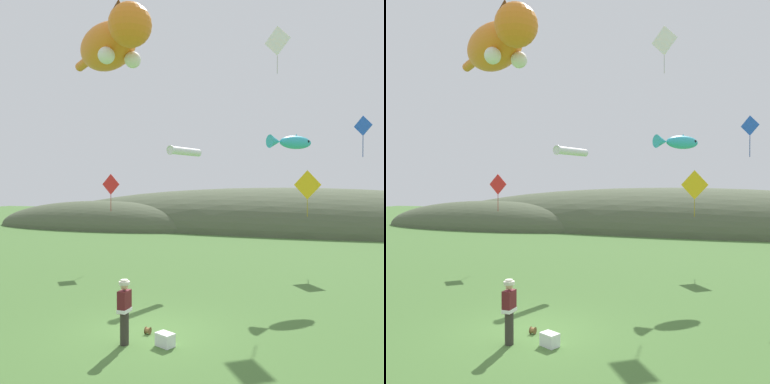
{
  "view_description": "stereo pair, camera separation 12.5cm",
  "coord_description": "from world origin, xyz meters",
  "views": [
    {
      "loc": [
        5.35,
        -11.27,
        4.34
      ],
      "look_at": [
        0.0,
        4.0,
        4.07
      ],
      "focal_mm": 40.0,
      "sensor_mm": 36.0,
      "label": 1
    },
    {
      "loc": [
        5.47,
        -11.22,
        4.34
      ],
      "look_at": [
        0.0,
        4.0,
        4.07
      ],
      "focal_mm": 40.0,
      "sensor_mm": 36.0,
      "label": 2
    }
  ],
  "objects": [
    {
      "name": "kite_tube_streamer",
      "position": [
        -1.67,
        7.7,
        5.93
      ],
      "size": [
        1.01,
        2.31,
        0.44
      ],
      "color": "white"
    },
    {
      "name": "picnic_cooler",
      "position": [
        0.9,
        -0.74,
        0.18
      ],
      "size": [
        0.58,
        0.5,
        0.36
      ],
      "color": "white",
      "rests_on": "ground"
    },
    {
      "name": "kite_spool",
      "position": [
        0.05,
        -0.04,
        0.1
      ],
      "size": [
        0.15,
        0.21,
        0.21
      ],
      "color": "olive",
      "rests_on": "ground"
    },
    {
      "name": "kite_fish_windsock",
      "position": [
        3.18,
        8.45,
        6.28
      ],
      "size": [
        2.05,
        1.99,
        0.69
      ],
      "color": "#33B2CC"
    },
    {
      "name": "kite_giant_cat",
      "position": [
        -4.06,
        5.11,
        10.44
      ],
      "size": [
        6.16,
        5.23,
        2.28
      ],
      "color": "orange"
    },
    {
      "name": "kite_diamond_red",
      "position": [
        -6.45,
        9.1,
        4.36
      ],
      "size": [
        1.12,
        0.15,
        2.03
      ],
      "color": "red"
    },
    {
      "name": "ground_plane",
      "position": [
        0.0,
        0.0,
        0.0
      ],
      "size": [
        120.0,
        120.0,
        0.0
      ],
      "primitive_type": "plane",
      "color": "#477033"
    },
    {
      "name": "distant_hill_ridge",
      "position": [
        -2.58,
        30.93,
        0.0
      ],
      "size": [
        57.65,
        16.66,
        8.16
      ],
      "color": "#4C563D",
      "rests_on": "ground"
    },
    {
      "name": "festival_attendant",
      "position": [
        -0.19,
        -1.0,
        0.95
      ],
      "size": [
        0.3,
        0.42,
        1.77
      ],
      "color": "#332D28",
      "rests_on": "ground"
    },
    {
      "name": "kite_diamond_gold",
      "position": [
        3.67,
        11.76,
        4.34
      ],
      "size": [
        1.43,
        0.57,
        2.43
      ],
      "color": "yellow"
    },
    {
      "name": "kite_diamond_blue",
      "position": [
        6.2,
        8.34,
        6.83
      ],
      "size": [
        0.73,
        0.49,
        1.76
      ],
      "color": "blue"
    },
    {
      "name": "kite_diamond_white",
      "position": [
        2.3,
        10.26,
        11.5
      ],
      "size": [
        1.36,
        0.58,
        2.37
      ],
      "color": "white"
    }
  ]
}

